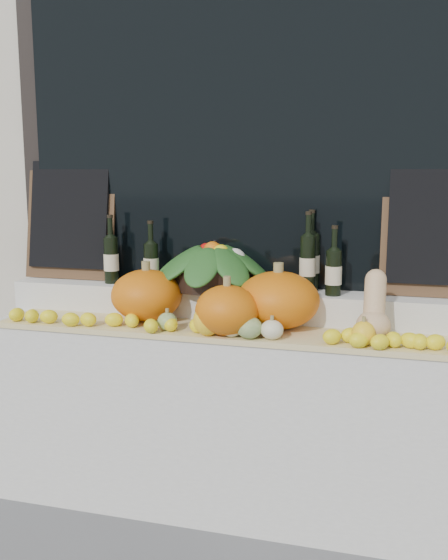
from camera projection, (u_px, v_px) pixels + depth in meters
The scene contains 18 objects.
storefront_facade at pixel (263, 50), 3.36m from camera, with size 7.00×0.94×4.50m.
display_sill at pixel (228, 417), 2.99m from camera, with size 2.30×0.55×0.88m, color silver.
rear_tier at pixel (236, 304), 3.04m from camera, with size 2.30×0.25×0.16m, color silver.
straw_bedding at pixel (221, 332), 2.79m from camera, with size 2.10×0.32×0.03m, color tan.
pumpkin_left at pixel (147, 295), 2.94m from camera, with size 0.33×0.33×0.24m, color orange.
pumpkin_right at pixel (278, 300), 2.79m from camera, with size 0.37×0.37×0.26m, color orange.
pumpkin_center at pixel (227, 310), 2.68m from camera, with size 0.28×0.28×0.22m, color orange.
butternut_squash at pixel (374, 311), 2.60m from camera, with size 0.14×0.21×0.29m.
decorative_gourds at pixel (244, 325), 2.64m from camera, with size 0.94×0.14×0.16m.
lemon_heap at pixel (214, 328), 2.68m from camera, with size 2.20×0.16×0.06m, color yellow, non-canonical shape.
produce_bowl at pixel (213, 265), 3.02m from camera, with size 0.61×0.61×0.24m.
wine_bottle_far_left at pixel (111, 259), 3.16m from camera, with size 0.08×0.08×0.35m.
wine_bottle_near_left at pixel (151, 263), 3.10m from camera, with size 0.08×0.08×0.32m.
wine_bottle_tall at pixel (311, 261), 2.98m from camera, with size 0.08×0.08×0.38m.
wine_bottle_near_right at pixel (308, 263), 2.90m from camera, with size 0.08×0.08×0.38m.
wine_bottle_far_right at pixel (334, 272), 2.85m from camera, with size 0.08×0.08×0.32m.
chalkboard_left at pixel (70, 218), 3.27m from camera, with size 0.50×0.13×0.61m.
chalkboard_right at pixel (439, 226), 2.79m from camera, with size 0.50×0.13×0.61m.
Camera 1 is at (0.73, -1.21, 1.61)m, focal length 40.00 mm.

